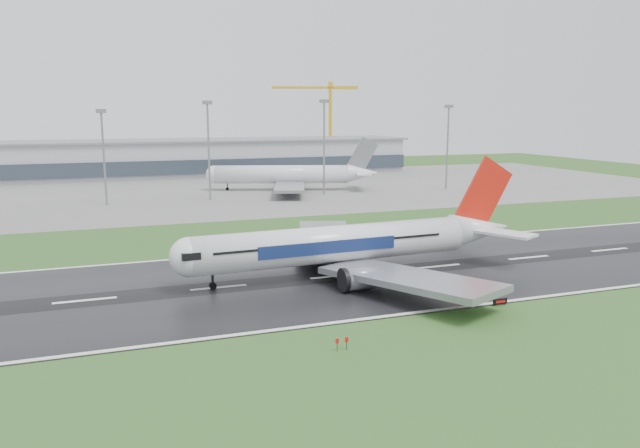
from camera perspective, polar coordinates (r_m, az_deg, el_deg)
name	(u,v)px	position (r m, az deg, el deg)	size (l,w,h in m)	color
ground	(219,288)	(99.47, -9.42, -5.90)	(520.00, 520.00, 0.00)	#274F1D
runway	(219,288)	(99.46, -9.42, -5.88)	(400.00, 45.00, 0.10)	black
apron	(151,193)	(221.43, -15.45, 2.81)	(400.00, 130.00, 0.08)	slate
terminal	(139,159)	(280.29, -16.54, 5.80)	(240.00, 36.00, 15.00)	#979AA2
main_airliner	(357,220)	(104.67, 3.45, 0.35)	(63.46, 60.44, 18.74)	silver
parked_airliner	(289,165)	(220.25, -2.93, 5.54)	(62.58, 58.26, 18.34)	silver
tower_crane	(330,125)	(314.91, 0.97, 9.22)	(43.43, 2.37, 42.98)	gold
runway_sign	(500,302)	(93.17, 16.43, -6.98)	(2.30, 0.26, 1.04)	black
floodmast_2	(104,160)	(194.56, -19.47, 5.66)	(0.64, 0.64, 27.45)	gray
floodmast_3	(209,153)	(197.28, -10.32, 6.52)	(0.64, 0.64, 30.09)	gray
floodmast_4	(324,149)	(207.34, 0.38, 6.95)	(0.64, 0.64, 30.74)	gray
floodmast_5	(447,149)	(228.44, 11.78, 6.86)	(0.64, 0.64, 29.24)	gray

